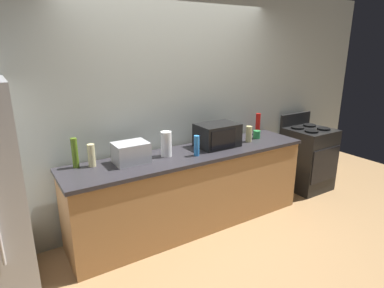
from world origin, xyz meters
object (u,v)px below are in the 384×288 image
object	(u,v)px
toaster_oven	(131,153)
bottle_vinegar	(249,134)
mug_green	(257,134)
stove_range	(307,158)
paper_towel_roll	(166,144)
bottle_spray_cleaner	(197,146)
bottle_hand_soap	(92,155)
bottle_olive_oil	(75,153)
bottle_hot_sauce	(258,124)
microwave	(217,135)

from	to	relation	value
toaster_oven	bottle_vinegar	distance (m)	1.51
toaster_oven	mug_green	xyz separation A→B (m)	(1.70, -0.01, -0.05)
stove_range	paper_towel_roll	bearing A→B (deg)	178.74
paper_towel_roll	bottle_spray_cleaner	distance (m)	0.33
bottle_hand_soap	bottle_olive_oil	bearing A→B (deg)	158.89
stove_range	bottle_hot_sauce	bearing A→B (deg)	165.69
microwave	mug_green	bearing A→B (deg)	0.49
microwave	toaster_oven	size ratio (longest dim) A/B	1.41
stove_range	bottle_vinegar	distance (m)	1.30
toaster_oven	bottle_olive_oil	size ratio (longest dim) A/B	1.15
microwave	bottle_hand_soap	xyz separation A→B (m)	(-1.44, 0.12, -0.02)
microwave	bottle_hot_sauce	size ratio (longest dim) A/B	1.73
bottle_vinegar	mug_green	bearing A→B (deg)	17.99
stove_range	paper_towel_roll	world-z (taller)	paper_towel_roll
bottle_olive_oil	mug_green	size ratio (longest dim) A/B	2.96
paper_towel_roll	bottle_vinegar	bearing A→B (deg)	-3.04
bottle_hand_soap	bottle_olive_oil	size ratio (longest dim) A/B	0.76
bottle_hot_sauce	mug_green	distance (m)	0.24
microwave	bottle_olive_oil	bearing A→B (deg)	173.84
bottle_hand_soap	bottle_spray_cleaner	size ratio (longest dim) A/B	1.02
bottle_hot_sauce	paper_towel_roll	bearing A→B (deg)	-173.75
toaster_oven	bottle_spray_cleaner	world-z (taller)	bottle_spray_cleaner
toaster_oven	bottle_olive_oil	world-z (taller)	bottle_olive_oil
stove_range	microwave	world-z (taller)	microwave
microwave	stove_range	bearing A→B (deg)	-1.70
bottle_olive_oil	mug_green	world-z (taller)	bottle_olive_oil
bottle_vinegar	stove_range	bearing A→B (deg)	0.43
bottle_hand_soap	bottle_olive_oil	distance (m)	0.16
bottle_hot_sauce	bottle_olive_oil	xyz separation A→B (m)	(-2.37, 0.01, 0.01)
stove_range	bottle_hand_soap	distance (m)	3.11
paper_towel_roll	toaster_oven	bearing A→B (deg)	178.56
stove_range	bottle_vinegar	world-z (taller)	bottle_vinegar
bottle_vinegar	mug_green	distance (m)	0.21
microwave	mug_green	size ratio (longest dim) A/B	4.80
toaster_oven	bottle_hand_soap	distance (m)	0.38
paper_towel_roll	bottle_olive_oil	size ratio (longest dim) A/B	0.91
microwave	bottle_hot_sauce	xyz separation A→B (m)	(0.79, 0.16, 0.00)
paper_towel_roll	microwave	bearing A→B (deg)	-0.19
toaster_oven	mug_green	size ratio (longest dim) A/B	3.40
stove_range	bottle_spray_cleaner	world-z (taller)	bottle_spray_cleaner
bottle_hand_soap	bottle_olive_oil	xyz separation A→B (m)	(-0.14, 0.05, 0.03)
paper_towel_roll	bottle_hand_soap	bearing A→B (deg)	171.54
stove_range	paper_towel_roll	xyz separation A→B (m)	(-2.29, 0.05, 0.57)
microwave	bottle_olive_oil	world-z (taller)	bottle_olive_oil
stove_range	mug_green	distance (m)	1.10
bottle_olive_oil	mug_green	bearing A→B (deg)	-4.26
bottle_vinegar	microwave	bearing A→B (deg)	172.63
paper_towel_roll	bottle_spray_cleaner	size ratio (longest dim) A/B	1.21
microwave	bottle_spray_cleaner	world-z (taller)	microwave
toaster_oven	mug_green	bearing A→B (deg)	-0.23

